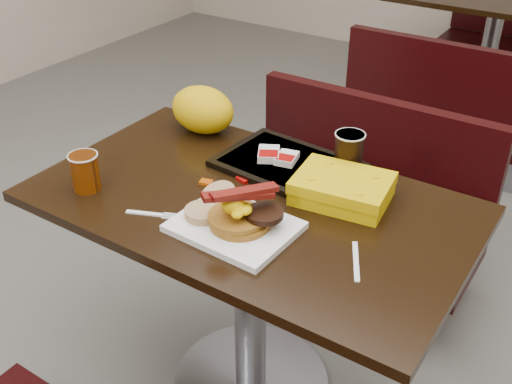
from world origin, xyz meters
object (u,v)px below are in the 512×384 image
Objects in this scene: bench_far_s at (450,100)px; hashbrown_sleeve_left at (269,154)px; table_near at (250,302)px; coffee_cup_near at (85,172)px; tray at (288,165)px; knife at (356,261)px; platter at (234,227)px; hashbrown_sleeve_right at (287,158)px; bench_near_n at (350,203)px; table_far at (487,59)px; clamshell at (342,189)px; pancake_stack at (240,220)px; fork at (144,213)px; paper_bag at (203,110)px; coffee_cup_far at (349,152)px.

hashbrown_sleeve_left is at bearing -92.20° from bench_far_s.
coffee_cup_near is at bearing -153.48° from table_near.
knife is at bearing -34.72° from tray.
hashbrown_sleeve_right reaches higher than platter.
hashbrown_sleeve_left is at bearing 110.65° from platter.
knife is at bearing -65.30° from bench_near_n.
table_far is 0.70m from bench_far_s.
hashbrown_sleeve_left is (-0.11, 0.34, 0.02)m from platter.
pancake_stack is at bearing -126.06° from clamshell.
tray is at bearing -39.62° from hashbrown_sleeve_right.
hashbrown_sleeve_left is at bearing 159.45° from clamshell.
bench_near_n is 1.01m from fork.
coffee_cup_near is at bearing -101.06° from bench_far_s.
paper_bag is (-0.36, 0.27, 0.45)m from table_near.
table_near is 7.86× the size of pancake_stack.
fork is at bearing -105.01° from knife.
hashbrown_sleeve_right reaches higher than table_far.
tray reaches higher than bench_far_s.
fork is at bearing -131.87° from table_near.
tray is at bearing 154.28° from clamshell.
hashbrown_sleeve_right is at bearing -90.88° from bench_near_n.
paper_bag reaches higher than hashbrown_sleeve_right.
coffee_cup_far is (0.16, 0.06, 0.07)m from tray.
coffee_cup_near is at bearing -95.73° from paper_bag.
table_far is 2.43m from hashbrown_sleeve_left.
platter is 3.51× the size of hashbrown_sleeve_left.
fork is 0.43m from hashbrown_sleeve_left.
table_near is 8.61× the size of fork.
table_near is at bearing -101.20° from hashbrown_sleeve_left.
fork is (-0.19, -2.81, 0.38)m from table_far.
knife reaches higher than table_far.
tray is at bearing -159.37° from coffee_cup_far.
clamshell reaches higher than bench_near_n.
coffee_cup_near is 0.96× the size of coffee_cup_far.
coffee_cup_near is 0.58m from hashbrown_sleeve_right.
platter is at bearing -71.06° from table_near.
bench_near_n is (0.00, 0.70, -0.02)m from table_near.
coffee_cup_near is at bearing -169.76° from platter.
pancake_stack is 1.98× the size of hashbrown_sleeve_right.
fork is 1.64× the size of hashbrown_sleeve_left.
clamshell is (0.21, -2.46, 0.41)m from table_far.
knife is (0.32, 0.05, -0.01)m from platter.
bench_near_n is at bearing -90.00° from table_far.
paper_bag is at bearing 174.90° from tray.
table_far is (0.00, 1.90, 0.02)m from bench_near_n.
knife is 0.42m from coffee_cup_far.
knife is at bearing -63.42° from hashbrown_sleeve_left.
platter reaches higher than bench_near_n.
table_far is 2.77m from platter.
clamshell is at bearing -85.09° from table_far.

